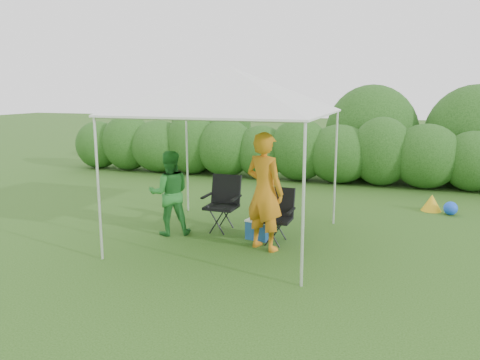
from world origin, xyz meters
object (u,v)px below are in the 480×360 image
(chair_right, at_px, (277,212))
(cooler, at_px, (259,229))
(canopy, at_px, (231,91))
(man, at_px, (265,191))
(chair_left, at_px, (223,199))
(woman, at_px, (170,193))

(chair_right, height_order, cooler, chair_right)
(canopy, relative_size, man, 1.67)
(chair_right, distance_m, man, 0.61)
(canopy, height_order, chair_left, canopy)
(chair_left, xyz_separation_m, man, (0.98, -0.78, 0.37))
(man, relative_size, cooler, 4.11)
(canopy, distance_m, man, 1.69)
(canopy, xyz_separation_m, man, (0.65, -0.27, -1.53))
(woman, height_order, cooler, woman)
(cooler, bearing_deg, woman, -159.92)
(woman, bearing_deg, chair_left, -173.04)
(chair_right, relative_size, chair_left, 0.91)
(chair_left, height_order, woman, woman)
(woman, bearing_deg, cooler, 159.25)
(chair_right, relative_size, man, 0.48)
(chair_right, xyz_separation_m, cooler, (-0.32, 0.02, -0.33))
(man, bearing_deg, canopy, 0.41)
(man, bearing_deg, chair_left, -15.65)
(man, xyz_separation_m, woman, (-1.76, 0.21, -0.20))
(canopy, bearing_deg, chair_right, 11.65)
(canopy, bearing_deg, chair_left, 123.22)
(woman, bearing_deg, chair_right, 157.19)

